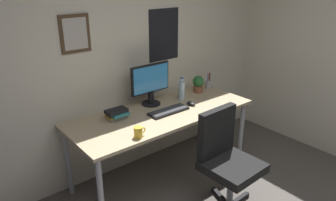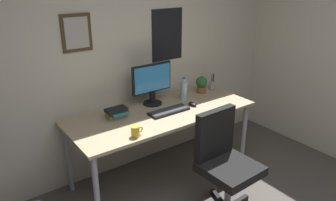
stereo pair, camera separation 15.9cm
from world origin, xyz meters
The scene contains 11 objects.
wall_back centered at (0.00, 2.15, 1.30)m, with size 4.40×0.10×2.60m.
desk centered at (0.26, 1.68, 0.68)m, with size 1.90×0.77×0.75m.
office_chair centered at (0.40, 0.94, 0.53)m, with size 0.55×0.57×0.95m.
monitor centered at (0.29, 1.91, 0.99)m, with size 0.46×0.20×0.43m.
keyboard centered at (0.31, 1.63, 0.76)m, with size 0.43×0.15×0.03m.
computer_mouse centered at (0.61, 1.62, 0.77)m, with size 0.06×0.11×0.04m.
water_bottle centered at (0.64, 1.81, 0.86)m, with size 0.07×0.07×0.25m.
coffee_mug_near centered at (-0.22, 1.38, 0.80)m, with size 0.11×0.07×0.09m.
potted_plant centered at (0.94, 1.87, 0.86)m, with size 0.13×0.13×0.20m.
pen_cup centered at (1.13, 1.88, 0.81)m, with size 0.07×0.07×0.20m.
book_stack_left centered at (-0.18, 1.82, 0.80)m, with size 0.20×0.16×0.10m.
Camera 1 is at (-1.57, -0.66, 2.05)m, focal length 34.56 mm.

